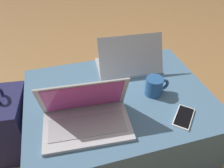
{
  "coord_description": "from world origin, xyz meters",
  "views": [
    {
      "loc": [
        -0.26,
        -0.79,
        1.15
      ],
      "look_at": [
        -0.04,
        0.0,
        0.48
      ],
      "focal_mm": 35.0,
      "sensor_mm": 36.0,
      "label": 1
    }
  ],
  "objects": [
    {
      "name": "ground_plane",
      "position": [
        0.0,
        0.0,
        0.0
      ],
      "size": [
        14.0,
        14.0,
        0.0
      ],
      "primitive_type": "plane",
      "color": "#9E7042"
    },
    {
      "name": "ottoman",
      "position": [
        0.0,
        0.0,
        0.2
      ],
      "size": [
        0.94,
        0.71,
        0.4
      ],
      "color": "#2A3D4E",
      "rests_on": "ground_plane"
    },
    {
      "name": "coffee_mug",
      "position": [
        0.18,
        -0.03,
        0.44
      ],
      "size": [
        0.13,
        0.09,
        0.1
      ],
      "color": "#285693",
      "rests_on": "ottoman"
    },
    {
      "name": "laptop_near",
      "position": [
        -0.19,
        -0.14,
        0.44
      ],
      "size": [
        0.39,
        0.26,
        0.23
      ],
      "rotation": [
        0.0,
        0.0,
        -0.08
      ],
      "color": "#B7B7BC",
      "rests_on": "ottoman"
    },
    {
      "name": "cell_phone",
      "position": [
        0.24,
        -0.23,
        0.4
      ],
      "size": [
        0.15,
        0.15,
        0.01
      ],
      "rotation": [
        0.0,
        0.0,
        5.53
      ],
      "color": "white",
      "rests_on": "ottoman"
    },
    {
      "name": "laptop_far",
      "position": [
        0.12,
        0.2,
        0.44
      ],
      "size": [
        0.37,
        0.25,
        0.22
      ],
      "rotation": [
        0.0,
        0.0,
        3.07
      ],
      "color": "#B7B7BC",
      "rests_on": "ottoman"
    },
    {
      "name": "backpack",
      "position": [
        -0.59,
        0.14,
        0.19
      ],
      "size": [
        0.26,
        0.31,
        0.45
      ],
      "rotation": [
        0.0,
        0.0,
        -1.69
      ],
      "color": "#23234C",
      "rests_on": "ground_plane"
    }
  ]
}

